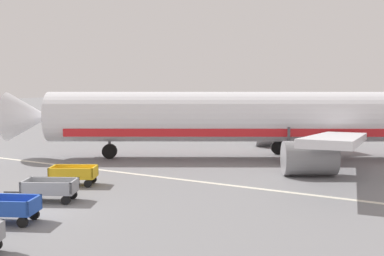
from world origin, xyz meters
The scene contains 6 objects.
ground_plane centered at (0.00, 0.00, 0.00)m, with size 220.00×220.00×0.00m, color slate.
apron_stripe centered at (0.00, 9.72, 0.01)m, with size 120.00×0.36×0.01m, color silver.
airplane centered at (3.40, 19.49, 3.05)m, with size 34.27×28.52×11.34m.
baggage_cart_second_in_row centered at (0.52, -1.44, 0.60)m, with size 3.54×2.31×1.07m.
baggage_cart_third_in_row centered at (-0.60, 2.03, 0.60)m, with size 3.49×2.39×1.07m.
baggage_cart_fourth_in_row centered at (-2.25, 5.37, 0.60)m, with size 3.47×2.42×1.07m.
Camera 1 is at (17.15, -14.73, 5.89)m, focal length 46.04 mm.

